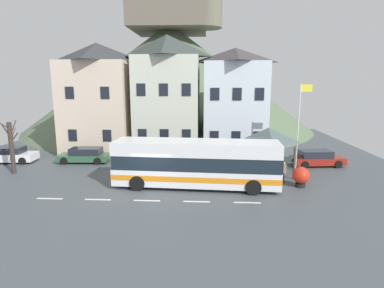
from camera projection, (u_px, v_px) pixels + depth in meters
ground_plane at (152, 192)px, 20.40m from camera, size 40.00×60.00×0.07m
townhouse_00 at (99, 99)px, 31.50m from camera, size 6.57×5.99×10.86m
townhouse_01 at (167, 96)px, 30.68m from camera, size 6.13×5.21×11.52m
townhouse_02 at (234, 102)px, 30.75m from camera, size 5.92×5.85×10.30m
hilltop_castle at (170, 74)px, 49.40m from camera, size 43.82×43.82×24.12m
transit_bus at (196, 164)px, 21.04m from camera, size 11.19×3.23×3.15m
bus_shelter at (268, 135)px, 24.22m from camera, size 3.60×3.60×3.58m
parked_car_00 at (317, 158)px, 26.67m from camera, size 4.48×2.29×1.35m
parked_car_01 at (146, 156)px, 27.48m from camera, size 4.32×1.97×1.41m
parked_car_02 at (85, 155)px, 27.85m from camera, size 4.49×2.00×1.31m
parked_car_03 at (244, 157)px, 27.07m from camera, size 4.05×2.38×1.27m
parked_car_04 at (11, 155)px, 27.88m from camera, size 4.25×2.24×1.39m
pedestrian_00 at (252, 167)px, 23.27m from camera, size 0.39×0.33×1.53m
pedestrian_01 at (284, 171)px, 21.93m from camera, size 0.35×0.36×1.55m
public_bench at (289, 162)px, 26.27m from camera, size 1.80×0.48×0.87m
flagpole at (300, 121)px, 24.63m from camera, size 0.95×0.10×6.93m
harbour_buoy at (301, 176)px, 21.14m from camera, size 1.15×1.15×1.40m
bare_tree_00 at (11, 147)px, 24.13m from camera, size 1.44×1.77×4.31m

